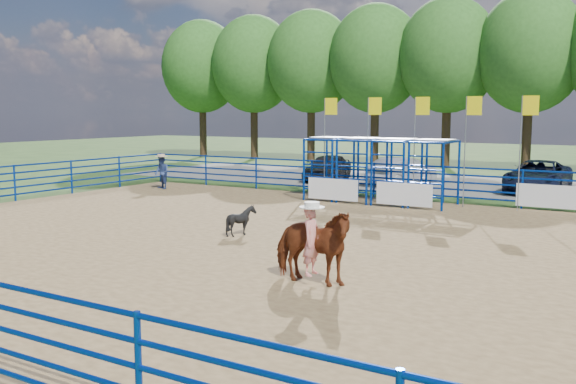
% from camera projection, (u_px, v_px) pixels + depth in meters
% --- Properties ---
extents(ground, '(120.00, 120.00, 0.00)m').
position_uv_depth(ground, '(325.00, 249.00, 17.10)').
color(ground, '#3A5923').
rests_on(ground, ground).
extents(arena_dirt, '(30.00, 20.00, 0.02)m').
position_uv_depth(arena_dirt, '(325.00, 248.00, 17.10)').
color(arena_dirt, olive).
rests_on(arena_dirt, ground).
extents(gravel_strip, '(40.00, 10.00, 0.01)m').
position_uv_depth(gravel_strip, '(488.00, 186.00, 31.51)').
color(gravel_strip, slate).
rests_on(gravel_strip, ground).
extents(horse_and_rider, '(1.95, 0.90, 2.48)m').
position_uv_depth(horse_and_rider, '(312.00, 242.00, 13.39)').
color(horse_and_rider, maroon).
rests_on(horse_and_rider, arena_dirt).
extents(calf, '(1.02, 0.97, 0.88)m').
position_uv_depth(calf, '(241.00, 221.00, 18.76)').
color(calf, black).
rests_on(calf, arena_dirt).
extents(spectator_cowboy, '(0.93, 0.84, 1.62)m').
position_uv_depth(spectator_cowboy, '(162.00, 172.00, 29.96)').
color(spectator_cowboy, navy).
rests_on(spectator_cowboy, arena_dirt).
extents(car_a, '(2.21, 4.29, 1.40)m').
position_uv_depth(car_a, '(327.00, 167.00, 33.81)').
color(car_a, black).
rests_on(car_a, gravel_strip).
extents(car_b, '(2.42, 4.39, 1.37)m').
position_uv_depth(car_b, '(402.00, 171.00, 31.83)').
color(car_b, gray).
rests_on(car_b, gravel_strip).
extents(car_c, '(2.38, 5.13, 1.42)m').
position_uv_depth(car_c, '(538.00, 176.00, 29.01)').
color(car_c, black).
rests_on(car_c, gravel_strip).
extents(perimeter_fence, '(30.10, 20.10, 1.50)m').
position_uv_depth(perimeter_fence, '(326.00, 221.00, 17.00)').
color(perimeter_fence, '#062D95').
rests_on(perimeter_fence, ground).
extents(chute_assembly, '(19.32, 2.41, 4.20)m').
position_uv_depth(chute_assembly, '(388.00, 172.00, 25.41)').
color(chute_assembly, '#062D95').
rests_on(chute_assembly, ground).
extents(treeline, '(56.40, 6.40, 11.24)m').
position_uv_depth(treeline, '(531.00, 46.00, 38.20)').
color(treeline, '#3F2B19').
rests_on(treeline, ground).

